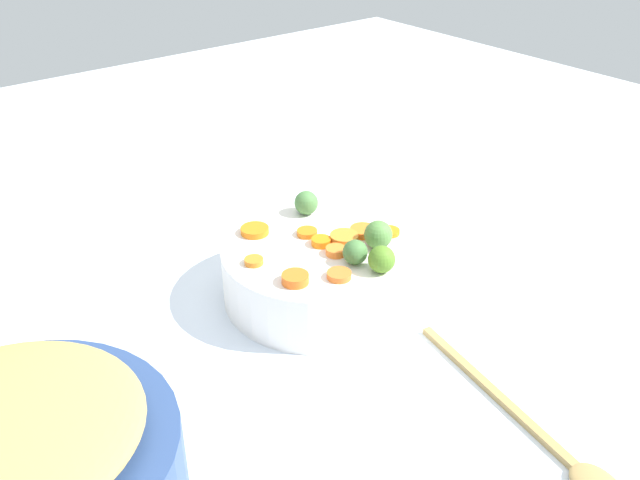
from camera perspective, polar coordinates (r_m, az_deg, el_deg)
name	(u,v)px	position (r m, az deg, el deg)	size (l,w,h in m)	color
tabletop	(328,280)	(1.03, 0.67, -3.23)	(2.40, 2.40, 0.02)	silver
serving_bowl_carrots	(320,271)	(0.96, 0.00, -2.56)	(0.27, 0.27, 0.08)	white
stuffing_mound	(2,430)	(0.60, -24.35, -13.87)	(0.21, 0.21, 0.03)	tan
carrot_slice_0	(321,242)	(0.94, 0.09, -0.13)	(0.03, 0.03, 0.01)	orange
carrot_slice_1	(344,238)	(0.95, 1.97, 0.14)	(0.04, 0.04, 0.01)	orange
carrot_slice_2	(255,230)	(0.97, -5.31, 0.78)	(0.04, 0.04, 0.01)	orange
carrot_slice_3	(363,231)	(0.97, 3.51, 0.73)	(0.04, 0.04, 0.01)	orange
carrot_slice_4	(339,275)	(0.87, 1.56, -2.85)	(0.03, 0.03, 0.01)	orange
carrot_slice_5	(295,279)	(0.86, -2.02, -3.14)	(0.03, 0.03, 0.01)	orange
carrot_slice_6	(305,231)	(0.97, -1.21, 0.70)	(0.03, 0.03, 0.01)	orange
carrot_slice_7	(389,232)	(0.97, 5.65, 0.68)	(0.03, 0.03, 0.01)	orange
carrot_slice_8	(336,251)	(0.92, 1.29, -0.89)	(0.03, 0.03, 0.01)	orange
carrot_slice_9	(254,261)	(0.90, -5.39, -1.72)	(0.02, 0.02, 0.01)	orange
brussels_sprout_0	(378,235)	(0.93, 4.74, 0.44)	(0.04, 0.04, 0.04)	#52853E
brussels_sprout_1	(355,252)	(0.90, 2.87, -0.99)	(0.03, 0.03, 0.03)	#44753A
brussels_sprout_2	(382,259)	(0.88, 5.02, -1.57)	(0.03, 0.03, 0.03)	#518125
brussels_sprout_3	(308,202)	(1.02, -0.94, 3.10)	(0.03, 0.03, 0.03)	#4A7D40
wooden_spoon	(549,442)	(0.80, 18.07, -15.30)	(0.31, 0.08, 0.01)	#A6874E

